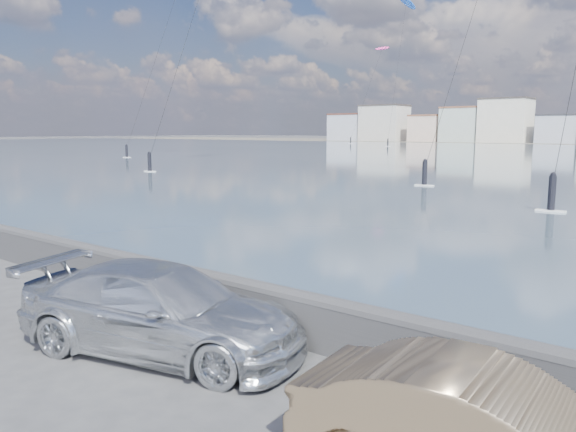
# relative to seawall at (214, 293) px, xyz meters

# --- Properties ---
(ground) EXTENTS (700.00, 700.00, 0.00)m
(ground) POSITION_rel_seawall_xyz_m (0.00, -2.70, -0.58)
(ground) COLOR #333335
(ground) RESTS_ON ground
(seawall) EXTENTS (400.00, 0.36, 1.08)m
(seawall) POSITION_rel_seawall_xyz_m (0.00, 0.00, 0.00)
(seawall) COLOR #28282B
(seawall) RESTS_ON ground
(car_silver) EXTENTS (5.90, 3.64, 1.60)m
(car_silver) POSITION_rel_seawall_xyz_m (0.52, -1.84, 0.22)
(car_silver) COLOR silver
(car_silver) RESTS_ON ground
(kitesurfer_3) EXTENTS (3.67, 19.67, 31.26)m
(kitesurfer_3) POSITION_rel_seawall_xyz_m (-82.55, 154.98, 28.64)
(kitesurfer_3) COLOR #E5338C
(kitesurfer_3) RESTS_ON ground
(kitesurfer_8) EXTENTS (4.84, 17.86, 39.62)m
(kitesurfer_8) POSITION_rel_seawall_xyz_m (-63.12, 132.72, 36.80)
(kitesurfer_8) COLOR blue
(kitesurfer_8) RESTS_ON ground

